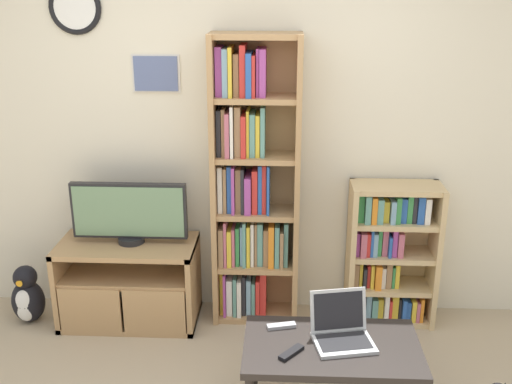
{
  "coord_description": "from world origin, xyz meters",
  "views": [
    {
      "loc": [
        0.32,
        -2.31,
        2.27
      ],
      "look_at": [
        0.16,
        0.91,
        1.15
      ],
      "focal_mm": 42.0,
      "sensor_mm": 36.0,
      "label": 1
    }
  ],
  "objects_px": {
    "coffee_table": "(332,353)",
    "penguin_figurine": "(27,297)",
    "remote_far_from_laptop": "(281,326)",
    "television": "(129,213)",
    "laptop": "(341,329)",
    "bookshelf_tall": "(251,188)",
    "tv_stand": "(129,283)",
    "remote_near_laptop": "(291,352)",
    "bookshelf_short": "(388,254)"
  },
  "relations": [
    {
      "from": "coffee_table",
      "to": "penguin_figurine",
      "type": "xyz_separation_m",
      "value": [
        -2.05,
        0.91,
        -0.23
      ]
    },
    {
      "from": "coffee_table",
      "to": "remote_far_from_laptop",
      "type": "xyz_separation_m",
      "value": [
        -0.27,
        0.15,
        0.06
      ]
    },
    {
      "from": "television",
      "to": "penguin_figurine",
      "type": "distance_m",
      "value": 0.97
    },
    {
      "from": "television",
      "to": "laptop",
      "type": "relative_size",
      "value": 2.2
    },
    {
      "from": "bookshelf_tall",
      "to": "penguin_figurine",
      "type": "bearing_deg",
      "value": -173.52
    },
    {
      "from": "tv_stand",
      "to": "coffee_table",
      "type": "xyz_separation_m",
      "value": [
        1.34,
        -0.96,
        0.12
      ]
    },
    {
      "from": "penguin_figurine",
      "to": "remote_near_laptop",
      "type": "bearing_deg",
      "value": -28.77
    },
    {
      "from": "television",
      "to": "laptop",
      "type": "distance_m",
      "value": 1.68
    },
    {
      "from": "remote_near_laptop",
      "to": "remote_far_from_laptop",
      "type": "distance_m",
      "value": 0.26
    },
    {
      "from": "bookshelf_short",
      "to": "laptop",
      "type": "bearing_deg",
      "value": -111.66
    },
    {
      "from": "tv_stand",
      "to": "laptop",
      "type": "distance_m",
      "value": 1.68
    },
    {
      "from": "tv_stand",
      "to": "coffee_table",
      "type": "bearing_deg",
      "value": -35.74
    },
    {
      "from": "remote_far_from_laptop",
      "to": "penguin_figurine",
      "type": "distance_m",
      "value": 1.96
    },
    {
      "from": "bookshelf_short",
      "to": "bookshelf_tall",
      "type": "bearing_deg",
      "value": 179.93
    },
    {
      "from": "remote_far_from_laptop",
      "to": "penguin_figurine",
      "type": "xyz_separation_m",
      "value": [
        -1.78,
        0.76,
        -0.29
      ]
    },
    {
      "from": "bookshelf_short",
      "to": "penguin_figurine",
      "type": "xyz_separation_m",
      "value": [
        -2.51,
        -0.18,
        -0.3
      ]
    },
    {
      "from": "remote_far_from_laptop",
      "to": "tv_stand",
      "type": "bearing_deg",
      "value": 38.84
    },
    {
      "from": "television",
      "to": "remote_near_laptop",
      "type": "relative_size",
      "value": 5.17
    },
    {
      "from": "bookshelf_short",
      "to": "remote_near_laptop",
      "type": "distance_m",
      "value": 1.36
    },
    {
      "from": "tv_stand",
      "to": "remote_far_from_laptop",
      "type": "bearing_deg",
      "value": -37.11
    },
    {
      "from": "tv_stand",
      "to": "television",
      "type": "height_order",
      "value": "television"
    },
    {
      "from": "tv_stand",
      "to": "remote_near_laptop",
      "type": "distance_m",
      "value": 1.55
    },
    {
      "from": "bookshelf_tall",
      "to": "laptop",
      "type": "bearing_deg",
      "value": -62.53
    },
    {
      "from": "coffee_table",
      "to": "television",
      "type": "bearing_deg",
      "value": 142.62
    },
    {
      "from": "tv_stand",
      "to": "laptop",
      "type": "bearing_deg",
      "value": -33.29
    },
    {
      "from": "remote_far_from_laptop",
      "to": "bookshelf_tall",
      "type": "bearing_deg",
      "value": -0.74
    },
    {
      "from": "tv_stand",
      "to": "coffee_table",
      "type": "height_order",
      "value": "tv_stand"
    },
    {
      "from": "bookshelf_tall",
      "to": "penguin_figurine",
      "type": "height_order",
      "value": "bookshelf_tall"
    },
    {
      "from": "bookshelf_tall",
      "to": "laptop",
      "type": "xyz_separation_m",
      "value": [
        0.54,
        -1.04,
        -0.43
      ]
    },
    {
      "from": "remote_near_laptop",
      "to": "remote_far_from_laptop",
      "type": "xyz_separation_m",
      "value": [
        -0.05,
        0.25,
        0.0
      ]
    },
    {
      "from": "bookshelf_short",
      "to": "coffee_table",
      "type": "bearing_deg",
      "value": -113.01
    },
    {
      "from": "bookshelf_tall",
      "to": "bookshelf_short",
      "type": "distance_m",
      "value": 1.06
    },
    {
      "from": "tv_stand",
      "to": "television",
      "type": "distance_m",
      "value": 0.51
    },
    {
      "from": "remote_far_from_laptop",
      "to": "penguin_figurine",
      "type": "bearing_deg",
      "value": 52.9
    },
    {
      "from": "bookshelf_tall",
      "to": "bookshelf_short",
      "type": "height_order",
      "value": "bookshelf_tall"
    },
    {
      "from": "remote_far_from_laptop",
      "to": "remote_near_laptop",
      "type": "bearing_deg",
      "value": 177.98
    },
    {
      "from": "bookshelf_short",
      "to": "coffee_table",
      "type": "xyz_separation_m",
      "value": [
        -0.46,
        -1.09,
        -0.08
      ]
    },
    {
      "from": "television",
      "to": "laptop",
      "type": "xyz_separation_m",
      "value": [
        1.36,
        -0.95,
        -0.27
      ]
    },
    {
      "from": "coffee_table",
      "to": "remote_far_from_laptop",
      "type": "bearing_deg",
      "value": 150.26
    },
    {
      "from": "bookshelf_short",
      "to": "laptop",
      "type": "xyz_separation_m",
      "value": [
        -0.41,
        -1.04,
        0.04
      ]
    },
    {
      "from": "bookshelf_tall",
      "to": "remote_far_from_laptop",
      "type": "distance_m",
      "value": 1.07
    },
    {
      "from": "bookshelf_short",
      "to": "remote_far_from_laptop",
      "type": "height_order",
      "value": "bookshelf_short"
    },
    {
      "from": "television",
      "to": "remote_near_laptop",
      "type": "distance_m",
      "value": 1.58
    },
    {
      "from": "laptop",
      "to": "remote_near_laptop",
      "type": "height_order",
      "value": "laptop"
    },
    {
      "from": "tv_stand",
      "to": "bookshelf_short",
      "type": "bearing_deg",
      "value": 4.03
    },
    {
      "from": "bookshelf_tall",
      "to": "remote_far_from_laptop",
      "type": "relative_size",
      "value": 11.96
    },
    {
      "from": "penguin_figurine",
      "to": "television",
      "type": "bearing_deg",
      "value": 6.58
    },
    {
      "from": "coffee_table",
      "to": "bookshelf_short",
      "type": "bearing_deg",
      "value": 66.99
    },
    {
      "from": "bookshelf_short",
      "to": "penguin_figurine",
      "type": "relative_size",
      "value": 2.37
    },
    {
      "from": "television",
      "to": "coffee_table",
      "type": "relative_size",
      "value": 0.84
    }
  ]
}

